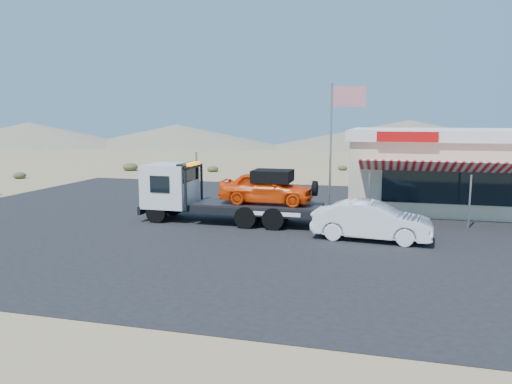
# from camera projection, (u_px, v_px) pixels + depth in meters

# --- Properties ---
(ground) EXTENTS (120.00, 120.00, 0.00)m
(ground) POSITION_uv_depth(u_px,v_px,m) (198.00, 231.00, 19.90)
(ground) COLOR #987A56
(ground) RESTS_ON ground
(asphalt_lot) EXTENTS (32.00, 24.00, 0.02)m
(asphalt_lot) POSITION_uv_depth(u_px,v_px,m) (265.00, 219.00, 22.26)
(asphalt_lot) COLOR black
(asphalt_lot) RESTS_ON ground
(tow_truck) EXTENTS (7.68, 2.28, 2.57)m
(tow_truck) POSITION_uv_depth(u_px,v_px,m) (226.00, 191.00, 21.45)
(tow_truck) COLOR black
(tow_truck) RESTS_ON asphalt_lot
(white_sedan) EXTENTS (4.44, 1.89, 1.42)m
(white_sedan) POSITION_uv_depth(u_px,v_px,m) (372.00, 221.00, 18.39)
(white_sedan) COLOR white
(white_sedan) RESTS_ON asphalt_lot
(jerky_store) EXTENTS (10.40, 9.97, 3.90)m
(jerky_store) POSITION_uv_depth(u_px,v_px,m) (454.00, 167.00, 25.53)
(jerky_store) COLOR beige
(jerky_store) RESTS_ON asphalt_lot
(flagpole) EXTENTS (1.55, 0.10, 6.00)m
(flagpole) POSITION_uv_depth(u_px,v_px,m) (336.00, 134.00, 22.40)
(flagpole) COLOR #99999E
(flagpole) RESTS_ON asphalt_lot
(desert_scrub) EXTENTS (24.75, 35.20, 0.69)m
(desert_scrub) POSITION_uv_depth(u_px,v_px,m) (39.00, 185.00, 31.50)
(desert_scrub) COLOR #3A4424
(desert_scrub) RESTS_ON ground
(distant_hills) EXTENTS (126.00, 48.00, 4.20)m
(distant_hills) POSITION_uv_depth(u_px,v_px,m) (272.00, 136.00, 74.82)
(distant_hills) COLOR #726B59
(distant_hills) RESTS_ON ground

